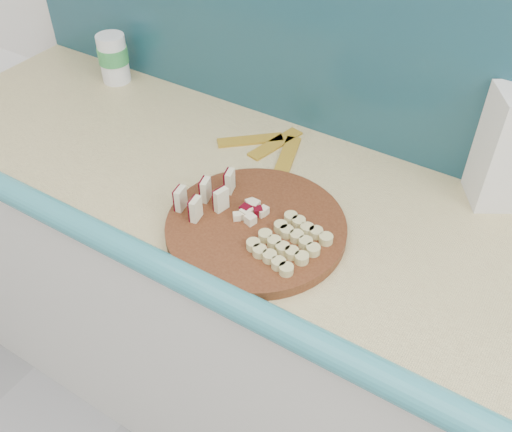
% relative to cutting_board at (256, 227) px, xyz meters
% --- Properties ---
extents(kitchen_counter, '(2.20, 0.63, 0.91)m').
position_rel_cutting_board_xyz_m(kitchen_counter, '(0.10, 0.12, -0.47)').
color(kitchen_counter, silver).
rests_on(kitchen_counter, ground).
extents(backsplash, '(2.20, 0.02, 0.50)m').
position_rel_cutting_board_xyz_m(backsplash, '(0.10, 0.41, 0.24)').
color(backsplash, teal).
rests_on(backsplash, kitchen_counter).
extents(cutting_board, '(0.44, 0.44, 0.02)m').
position_rel_cutting_board_xyz_m(cutting_board, '(0.00, 0.00, 0.00)').
color(cutting_board, '#411D0E').
rests_on(cutting_board, kitchen_counter).
extents(apple_wedges, '(0.10, 0.15, 0.05)m').
position_rel_cutting_board_xyz_m(apple_wedges, '(-0.12, -0.01, 0.04)').
color(apple_wedges, beige).
rests_on(apple_wedges, cutting_board).
extents(apple_chunks, '(0.05, 0.05, 0.02)m').
position_rel_cutting_board_xyz_m(apple_chunks, '(-0.02, 0.00, 0.02)').
color(apple_chunks, '#F1E1C1').
rests_on(apple_chunks, cutting_board).
extents(banana_slices, '(0.14, 0.15, 0.02)m').
position_rel_cutting_board_xyz_m(banana_slices, '(0.09, -0.02, 0.02)').
color(banana_slices, '#CCC17D').
rests_on(banana_slices, cutting_board).
extents(canister, '(0.08, 0.08, 0.14)m').
position_rel_cutting_board_xyz_m(canister, '(-0.67, 0.32, 0.06)').
color(canister, white).
rests_on(canister, kitchen_counter).
extents(banana_peel, '(0.22, 0.20, 0.01)m').
position_rel_cutting_board_xyz_m(banana_peel, '(-0.13, 0.27, -0.01)').
color(banana_peel, gold).
rests_on(banana_peel, kitchen_counter).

